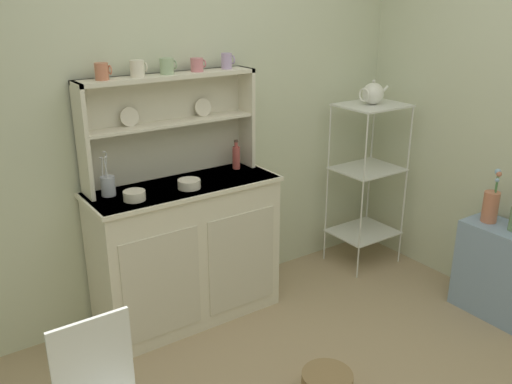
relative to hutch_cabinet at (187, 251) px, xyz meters
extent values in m
cube|color=beige|center=(0.21, 0.26, 0.79)|extent=(3.84, 0.05, 2.50)
cube|color=silver|center=(0.00, 0.00, -0.01)|extent=(1.12, 0.42, 0.89)
cube|color=beige|center=(-0.27, -0.21, -0.06)|extent=(0.47, 0.01, 0.63)
cube|color=beige|center=(0.27, -0.21, -0.06)|extent=(0.47, 0.01, 0.63)
cube|color=#EEE6CE|center=(0.00, 0.00, 0.42)|extent=(1.15, 0.45, 0.02)
cube|color=beige|center=(0.00, 0.20, 0.75)|extent=(1.08, 0.02, 0.63)
cube|color=silver|center=(-0.53, 0.12, 0.75)|extent=(0.02, 0.18, 0.63)
cube|color=silver|center=(0.53, 0.12, 0.75)|extent=(0.02, 0.18, 0.63)
cube|color=silver|center=(0.00, 0.12, 0.78)|extent=(1.04, 0.16, 0.02)
cube|color=silver|center=(0.00, 0.12, 1.05)|extent=(1.08, 0.18, 0.02)
cylinder|color=silver|center=(-0.24, 0.16, 0.84)|extent=(0.11, 0.03, 0.11)
cylinder|color=silver|center=(0.24, 0.16, 0.84)|extent=(0.11, 0.03, 0.11)
cylinder|color=silver|center=(1.24, -0.26, 0.15)|extent=(0.01, 0.01, 1.22)
cylinder|color=silver|center=(1.68, -0.26, 0.15)|extent=(0.01, 0.01, 1.22)
cylinder|color=silver|center=(1.24, 0.11, 0.15)|extent=(0.01, 0.01, 1.22)
cylinder|color=silver|center=(1.68, 0.11, 0.15)|extent=(0.01, 0.01, 1.22)
cube|color=silver|center=(1.46, -0.08, 0.76)|extent=(0.46, 0.38, 0.01)
cube|color=silver|center=(1.46, -0.08, 0.29)|extent=(0.46, 0.38, 0.01)
cube|color=silver|center=(1.46, -0.08, -0.21)|extent=(0.46, 0.38, 0.01)
cube|color=#849EBC|center=(1.65, -1.08, -0.16)|extent=(0.28, 0.48, 0.60)
cube|color=white|center=(-0.92, -1.00, 0.19)|extent=(0.31, 0.02, 0.40)
cylinder|color=#C67556|center=(-0.39, 0.12, 1.11)|extent=(0.07, 0.07, 0.09)
torus|color=#C67556|center=(-0.34, 0.12, 1.12)|extent=(0.01, 0.05, 0.05)
cylinder|color=silver|center=(-0.19, 0.12, 1.11)|extent=(0.08, 0.08, 0.09)
torus|color=silver|center=(-0.14, 0.12, 1.12)|extent=(0.01, 0.05, 0.05)
cylinder|color=#9EB78E|center=(-0.01, 0.12, 1.11)|extent=(0.08, 0.08, 0.09)
torus|color=#9EB78E|center=(0.04, 0.12, 1.12)|extent=(0.01, 0.05, 0.05)
cylinder|color=#D17A84|center=(0.19, 0.12, 1.11)|extent=(0.07, 0.07, 0.08)
torus|color=#D17A84|center=(0.23, 0.12, 1.11)|extent=(0.01, 0.05, 0.05)
cylinder|color=#B79ECC|center=(0.39, 0.12, 1.11)|extent=(0.07, 0.07, 0.09)
torus|color=#B79ECC|center=(0.43, 0.12, 1.12)|extent=(0.01, 0.05, 0.05)
cylinder|color=silver|center=(-0.34, -0.07, 0.46)|extent=(0.12, 0.12, 0.05)
cylinder|color=silver|center=(0.00, -0.07, 0.46)|extent=(0.13, 0.13, 0.05)
cylinder|color=#B74C47|center=(0.43, 0.09, 0.51)|extent=(0.05, 0.05, 0.14)
cylinder|color=#B74C47|center=(0.43, 0.09, 0.60)|extent=(0.02, 0.02, 0.03)
cylinder|color=#4C382D|center=(0.43, 0.09, 0.62)|extent=(0.03, 0.03, 0.01)
cylinder|color=#B2B7C6|center=(-0.43, 0.08, 0.49)|extent=(0.08, 0.08, 0.11)
cylinder|color=silver|center=(-0.42, 0.10, 0.58)|extent=(0.03, 0.01, 0.20)
ellipsoid|color=silver|center=(-0.42, 0.10, 0.68)|extent=(0.02, 0.01, 0.01)
cylinder|color=silver|center=(-0.45, 0.09, 0.56)|extent=(0.03, 0.03, 0.17)
ellipsoid|color=silver|center=(-0.45, 0.09, 0.65)|extent=(0.02, 0.01, 0.01)
cylinder|color=silver|center=(-0.43, 0.05, 0.57)|extent=(0.03, 0.01, 0.18)
ellipsoid|color=silver|center=(-0.43, 0.05, 0.66)|extent=(0.02, 0.01, 0.01)
sphere|color=white|center=(1.46, -0.08, 0.84)|extent=(0.15, 0.15, 0.15)
sphere|color=silver|center=(1.46, -0.08, 0.92)|extent=(0.02, 0.02, 0.02)
cylinder|color=white|center=(1.57, -0.08, 0.85)|extent=(0.09, 0.02, 0.07)
torus|color=white|center=(1.37, -0.08, 0.84)|extent=(0.01, 0.10, 0.10)
cylinder|color=#C67556|center=(1.65, -0.96, 0.24)|extent=(0.10, 0.10, 0.20)
cylinder|color=#4C844C|center=(1.66, -0.96, 0.39)|extent=(0.00, 0.01, 0.15)
sphere|color=#8EB2D1|center=(1.66, -0.96, 0.47)|extent=(0.04, 0.04, 0.04)
cylinder|color=#4C844C|center=(1.66, -0.98, 0.39)|extent=(0.00, 0.01, 0.14)
sphere|color=#C67556|center=(1.66, -0.98, 0.46)|extent=(0.03, 0.03, 0.03)
cylinder|color=#4C844C|center=(1.64, -0.98, 0.37)|extent=(0.00, 0.01, 0.10)
sphere|color=#8EB2D1|center=(1.64, -0.98, 0.42)|extent=(0.03, 0.03, 0.03)
camera|label=1|loc=(-1.38, -2.75, 1.51)|focal=38.44mm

